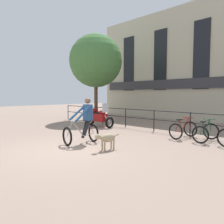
{
  "coord_description": "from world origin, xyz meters",
  "views": [
    {
      "loc": [
        6.08,
        -3.98,
        1.8
      ],
      "look_at": [
        -0.64,
        2.86,
        1.05
      ],
      "focal_mm": 35.0,
      "sensor_mm": 36.0,
      "label": 1
    }
  ],
  "objects_px": {
    "cyclist_with_bike": "(84,123)",
    "dog": "(106,138)",
    "parked_bicycle_mid_left": "(206,132)",
    "parked_motorcycle": "(99,117)",
    "parked_bicycle_near_lamp": "(183,130)"
  },
  "relations": [
    {
      "from": "cyclist_with_bike",
      "to": "dog",
      "type": "relative_size",
      "value": 1.81
    },
    {
      "from": "parked_bicycle_near_lamp",
      "to": "parked_bicycle_mid_left",
      "type": "distance_m",
      "value": 0.94
    },
    {
      "from": "parked_motorcycle",
      "to": "parked_bicycle_near_lamp",
      "type": "bearing_deg",
      "value": -86.89
    },
    {
      "from": "cyclist_with_bike",
      "to": "parked_motorcycle",
      "type": "height_order",
      "value": "cyclist_with_bike"
    },
    {
      "from": "dog",
      "to": "cyclist_with_bike",
      "type": "bearing_deg",
      "value": -174.58
    },
    {
      "from": "parked_bicycle_near_lamp",
      "to": "cyclist_with_bike",
      "type": "bearing_deg",
      "value": 65.74
    },
    {
      "from": "parked_motorcycle",
      "to": "parked_bicycle_mid_left",
      "type": "distance_m",
      "value": 5.87
    },
    {
      "from": "parked_bicycle_near_lamp",
      "to": "parked_bicycle_mid_left",
      "type": "bearing_deg",
      "value": -172.67
    },
    {
      "from": "parked_bicycle_mid_left",
      "to": "parked_bicycle_near_lamp",
      "type": "bearing_deg",
      "value": 0.17
    },
    {
      "from": "cyclist_with_bike",
      "to": "dog",
      "type": "bearing_deg",
      "value": 1.68
    },
    {
      "from": "cyclist_with_bike",
      "to": "parked_bicycle_mid_left",
      "type": "xyz_separation_m",
      "value": [
        3.1,
        3.53,
        -0.41
      ]
    },
    {
      "from": "cyclist_with_bike",
      "to": "dog",
      "type": "height_order",
      "value": "cyclist_with_bike"
    },
    {
      "from": "cyclist_with_bike",
      "to": "dog",
      "type": "distance_m",
      "value": 1.4
    },
    {
      "from": "parked_motorcycle",
      "to": "cyclist_with_bike",
      "type": "bearing_deg",
      "value": -139.8
    },
    {
      "from": "dog",
      "to": "parked_bicycle_near_lamp",
      "type": "xyz_separation_m",
      "value": [
        0.82,
        3.67,
        -0.04
      ]
    }
  ]
}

